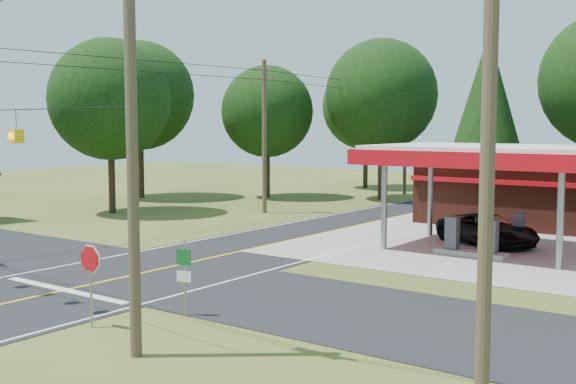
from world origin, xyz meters
The scene contains 14 objects.
ground centered at (0.00, 0.00, 0.00)m, with size 120.00×120.00×0.00m, color #41531D.
main_highway centered at (0.00, 0.00, 0.01)m, with size 8.00×120.00×0.02m, color black.
cross_road centered at (0.00, 0.00, 0.01)m, with size 70.00×7.00×0.02m, color black.
lane_center_yellow centered at (0.00, 0.00, 0.03)m, with size 0.15×110.00×0.00m, color yellow.
gas_canopy centered at (9.00, 13.00, 4.27)m, with size 10.60×7.40×4.88m.
convenience_store centered at (10.00, 22.98, 1.92)m, with size 16.40×7.55×3.80m.
utility_pole_near_right centered at (7.50, -7.00, 5.96)m, with size 1.80×0.30×11.50m.
utility_pole_far_left centered at (-8.00, 18.00, 5.20)m, with size 1.80×0.30×10.00m.
utility_pole_right_b centered at (16.00, -5.50, 5.20)m, with size 1.80×0.30×10.00m.
utility_pole_north centered at (-6.50, 35.00, 4.75)m, with size 0.30×0.30×9.50m.
treeline_backdrop centered at (0.82, 24.01, 7.49)m, with size 70.27×51.59×13.30m.
suv_car centered at (8.50, 14.50, 0.74)m, with size 5.33×5.33×1.48m, color black.
octagonal_stop_sign centered at (4.50, -6.01, 1.82)m, with size 0.85×0.09×2.44m.
route_sign_post centered at (5.80, -3.52, 1.43)m, with size 0.48×0.15×2.38m.
Camera 1 is at (21.16, -19.09, 5.90)m, focal length 45.00 mm.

